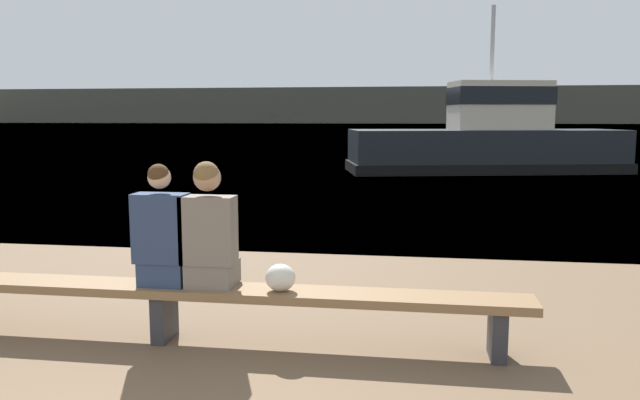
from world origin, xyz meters
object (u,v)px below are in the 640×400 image
person_right (209,232)px  shopping_bag (280,278)px  bench_main (164,295)px  tugboat_red (488,143)px  person_left (162,235)px

person_right → shopping_bag: bearing=-2.9°
bench_main → person_right: person_right is taller
person_right → shopping_bag: 0.71m
person_right → shopping_bag: size_ratio=4.27×
bench_main → person_right: 0.70m
bench_main → tugboat_red: 17.78m
person_left → person_right: 0.41m
bench_main → shopping_bag: size_ratio=24.67×
tugboat_red → bench_main: bearing=152.2°
person_left → tugboat_red: (4.59, 17.17, 0.06)m
bench_main → shopping_bag: 1.05m
bench_main → shopping_bag: (1.03, -0.03, 0.20)m
person_left → tugboat_red: size_ratio=0.11×
shopping_bag → tugboat_red: 17.57m
person_right → tugboat_red: size_ratio=0.11×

